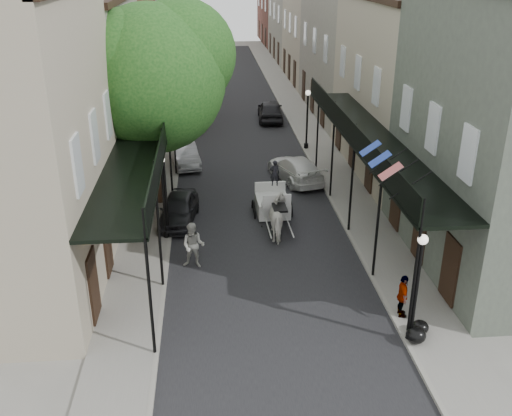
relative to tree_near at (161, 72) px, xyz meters
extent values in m
plane|color=gray|center=(4.20, -10.18, -6.49)|extent=(140.00, 140.00, 0.00)
cube|color=black|center=(4.20, 9.82, -6.48)|extent=(8.00, 90.00, 0.01)
cube|color=gray|center=(-0.80, 9.82, -6.43)|extent=(2.20, 90.00, 0.12)
cube|color=gray|center=(9.20, 9.82, -6.43)|extent=(2.20, 90.00, 0.12)
cube|color=#9E937F|center=(-4.40, 19.82, -1.24)|extent=(5.00, 80.00, 10.50)
cube|color=gray|center=(12.80, 19.82, -1.24)|extent=(5.00, 80.00, 10.50)
cube|color=black|center=(-0.80, -3.18, -2.49)|extent=(2.20, 18.00, 0.12)
cube|color=black|center=(0.25, -3.18, -1.99)|extent=(0.06, 18.00, 1.00)
cylinder|color=black|center=(0.20, -12.18, -4.37)|extent=(0.10, 0.10, 4.00)
cylinder|color=black|center=(0.20, -4.18, -4.37)|extent=(0.10, 0.10, 4.00)
cylinder|color=black|center=(0.20, 3.82, -4.37)|extent=(0.10, 0.10, 4.00)
cube|color=black|center=(9.20, -3.18, -2.49)|extent=(2.20, 18.00, 0.12)
cube|color=black|center=(8.15, -3.18, -1.99)|extent=(0.06, 18.00, 1.00)
cylinder|color=black|center=(8.20, -12.18, -4.37)|extent=(0.10, 0.10, 4.00)
cylinder|color=black|center=(8.20, -4.18, -4.37)|extent=(0.10, 0.10, 4.00)
cylinder|color=black|center=(8.20, 3.82, -4.37)|extent=(0.10, 0.10, 4.00)
cylinder|color=#382619|center=(-0.40, -0.18, -3.57)|extent=(0.44, 0.44, 5.60)
sphere|color=#174416|center=(-0.40, -0.18, -0.29)|extent=(6.80, 6.80, 6.80)
sphere|color=#174416|center=(0.96, 0.42, 0.71)|extent=(5.10, 5.10, 5.10)
cylinder|color=#382619|center=(-0.40, 13.82, -3.85)|extent=(0.44, 0.44, 5.04)
sphere|color=#174416|center=(-0.40, 13.82, -0.91)|extent=(6.00, 6.00, 6.00)
sphere|color=#174416|center=(0.80, 14.42, -0.01)|extent=(4.50, 4.50, 4.50)
cylinder|color=black|center=(8.30, -12.18, -6.22)|extent=(0.28, 0.28, 0.30)
cylinder|color=black|center=(8.30, -12.18, -4.67)|extent=(0.12, 0.12, 3.40)
sphere|color=white|center=(8.30, -12.18, -2.82)|extent=(0.32, 0.32, 0.32)
cylinder|color=black|center=(0.10, -4.18, -6.22)|extent=(0.28, 0.28, 0.30)
cylinder|color=black|center=(0.10, -4.18, -4.67)|extent=(0.12, 0.12, 3.40)
sphere|color=white|center=(0.10, -4.18, -2.82)|extent=(0.32, 0.32, 0.32)
cylinder|color=black|center=(8.30, 7.82, -6.22)|extent=(0.28, 0.28, 0.30)
cylinder|color=black|center=(8.30, 7.82, -4.67)|extent=(0.12, 0.12, 3.40)
sphere|color=white|center=(8.30, 7.82, -2.82)|extent=(0.32, 0.32, 0.32)
imported|color=silver|center=(5.07, -4.32, -5.60)|extent=(1.00, 2.11, 1.77)
torus|color=black|center=(4.12, -1.24, -5.82)|extent=(0.13, 1.38, 1.38)
torus|color=black|center=(5.88, -1.20, -5.82)|extent=(0.13, 1.38, 1.38)
torus|color=black|center=(4.37, -2.73, -6.15)|extent=(0.09, 0.72, 0.72)
torus|color=black|center=(5.70, -2.70, -6.15)|extent=(0.09, 0.72, 0.72)
cube|color=silver|center=(5.00, -1.43, -5.36)|extent=(1.54, 1.96, 0.75)
cube|color=silver|center=(5.03, -2.56, -4.83)|extent=(1.30, 0.62, 0.13)
cube|color=silver|center=(5.03, -2.82, -4.51)|extent=(1.29, 0.14, 0.54)
imported|color=black|center=(5.03, -2.56, -4.16)|extent=(0.45, 0.30, 1.21)
imported|color=#AEAEA4|center=(1.34, -6.71, -5.55)|extent=(1.05, 0.90, 1.88)
imported|color=gray|center=(-1.03, 2.83, -5.57)|extent=(1.07, 0.66, 1.59)
imported|color=gray|center=(8.40, -10.91, -5.60)|extent=(0.50, 0.95, 1.54)
imported|color=black|center=(0.60, -2.44, -5.83)|extent=(2.01, 4.05, 1.33)
imported|color=#99989D|center=(0.66, 5.54, -5.85)|extent=(2.04, 4.06, 1.28)
imported|color=black|center=(0.60, 23.68, -5.75)|extent=(3.89, 5.79, 1.47)
imported|color=silver|center=(6.80, 2.48, -5.82)|extent=(3.03, 4.95, 1.34)
imported|color=black|center=(6.80, 15.18, -5.72)|extent=(2.04, 4.58, 1.53)
ellipsoid|color=black|center=(8.40, -12.38, -6.10)|extent=(0.63, 0.63, 0.54)
ellipsoid|color=black|center=(8.70, -11.93, -6.15)|extent=(0.56, 0.56, 0.44)
camera|label=1|loc=(2.08, -26.72, 4.82)|focal=40.00mm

